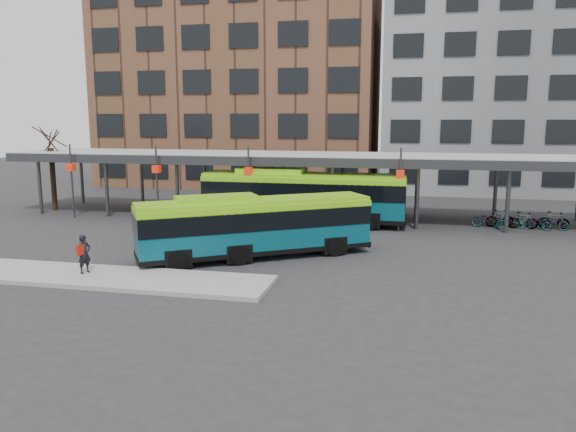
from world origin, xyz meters
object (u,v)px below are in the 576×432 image
object	(u,v)px
tree	(53,176)
pedestrian	(84,254)
bus_front	(255,225)
bus_rear	(303,195)

from	to	relation	value
tree	pedestrian	world-z (taller)	tree
bus_front	tree	bearing A→B (deg)	116.87
bus_front	bus_rear	world-z (taller)	bus_rear
tree	pedestrian	size ratio (longest dim) A/B	3.53
tree	bus_front	xyz separation A→B (m)	(17.59, -10.17, -0.87)
bus_front	bus_rear	size ratio (longest dim) A/B	0.84
tree	bus_front	size ratio (longest dim) A/B	0.54
bus_rear	pedestrian	xyz separation A→B (m)	(-6.45, -13.60, -0.79)
bus_rear	tree	bearing A→B (deg)	176.16
tree	pedestrian	distance (m)	18.97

